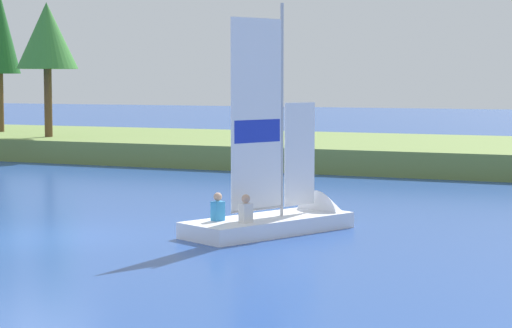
# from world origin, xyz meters

# --- Properties ---
(ground_plane) EXTENTS (200.00, 200.00, 0.00)m
(ground_plane) POSITION_xyz_m (0.00, 0.00, 0.00)
(ground_plane) COLOR #234793
(shore_bank) EXTENTS (80.00, 11.60, 0.98)m
(shore_bank) POSITION_xyz_m (0.00, 22.47, 0.49)
(shore_bank) COLOR olive
(shore_bank) RESTS_ON ground
(shoreline_tree_midright) EXTENTS (2.82, 2.82, 6.23)m
(shoreline_tree_midright) POSITION_xyz_m (-13.22, 19.14, 5.62)
(shoreline_tree_midright) COLOR brown
(shoreline_tree_midright) RESTS_ON shore_bank
(sailboat) EXTENTS (3.42, 5.05, 6.00)m
(sailboat) POSITION_xyz_m (5.05, 3.63, 0.36)
(sailboat) COLOR white
(sailboat) RESTS_ON ground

